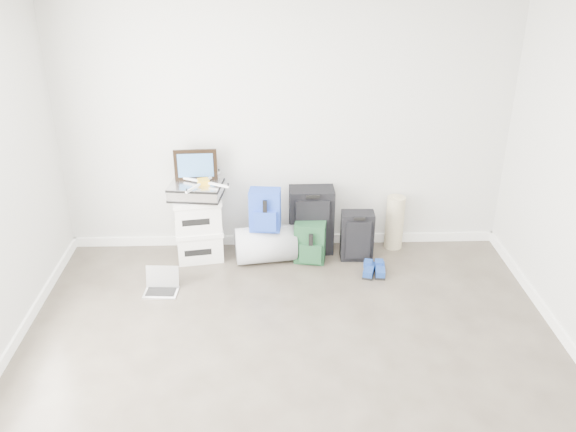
{
  "coord_description": "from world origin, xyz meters",
  "views": [
    {
      "loc": [
        -0.15,
        -3.31,
        3.11
      ],
      "look_at": [
        0.01,
        1.9,
        0.61
      ],
      "focal_mm": 38.0,
      "sensor_mm": 36.0,
      "label": 1
    }
  ],
  "objects_px": {
    "briefcase": "(196,190)",
    "large_suitcase": "(311,221)",
    "laptop": "(162,286)",
    "duffel_bag": "(266,244)",
    "boxes_stack": "(199,227)",
    "carry_on": "(357,236)"
  },
  "relations": [
    {
      "from": "carry_on",
      "to": "laptop",
      "type": "height_order",
      "value": "carry_on"
    },
    {
      "from": "large_suitcase",
      "to": "carry_on",
      "type": "relative_size",
      "value": 1.37
    },
    {
      "from": "duffel_bag",
      "to": "laptop",
      "type": "height_order",
      "value": "duffel_bag"
    },
    {
      "from": "duffel_bag",
      "to": "large_suitcase",
      "type": "height_order",
      "value": "large_suitcase"
    },
    {
      "from": "duffel_bag",
      "to": "large_suitcase",
      "type": "distance_m",
      "value": 0.54
    },
    {
      "from": "briefcase",
      "to": "large_suitcase",
      "type": "relative_size",
      "value": 0.71
    },
    {
      "from": "boxes_stack",
      "to": "duffel_bag",
      "type": "distance_m",
      "value": 0.7
    },
    {
      "from": "laptop",
      "to": "large_suitcase",
      "type": "bearing_deg",
      "value": 30.58
    },
    {
      "from": "large_suitcase",
      "to": "laptop",
      "type": "distance_m",
      "value": 1.65
    },
    {
      "from": "boxes_stack",
      "to": "carry_on",
      "type": "distance_m",
      "value": 1.61
    },
    {
      "from": "boxes_stack",
      "to": "large_suitcase",
      "type": "bearing_deg",
      "value": -4.45
    },
    {
      "from": "carry_on",
      "to": "laptop",
      "type": "relative_size",
      "value": 1.59
    },
    {
      "from": "carry_on",
      "to": "laptop",
      "type": "bearing_deg",
      "value": -162.24
    },
    {
      "from": "duffel_bag",
      "to": "laptop",
      "type": "xyz_separation_m",
      "value": [
        -0.98,
        -0.54,
        -0.13
      ]
    },
    {
      "from": "carry_on",
      "to": "laptop",
      "type": "xyz_separation_m",
      "value": [
        -1.9,
        -0.56,
        -0.2
      ]
    },
    {
      "from": "boxes_stack",
      "to": "large_suitcase",
      "type": "xyz_separation_m",
      "value": [
        1.15,
        0.09,
        0.01
      ]
    },
    {
      "from": "briefcase",
      "to": "large_suitcase",
      "type": "xyz_separation_m",
      "value": [
        1.15,
        0.09,
        -0.39
      ]
    },
    {
      "from": "duffel_bag",
      "to": "carry_on",
      "type": "height_order",
      "value": "carry_on"
    },
    {
      "from": "boxes_stack",
      "to": "briefcase",
      "type": "height_order",
      "value": "briefcase"
    },
    {
      "from": "laptop",
      "to": "duffel_bag",
      "type": "bearing_deg",
      "value": 32.67
    },
    {
      "from": "boxes_stack",
      "to": "large_suitcase",
      "type": "distance_m",
      "value": 1.15
    },
    {
      "from": "duffel_bag",
      "to": "large_suitcase",
      "type": "relative_size",
      "value": 0.85
    }
  ]
}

